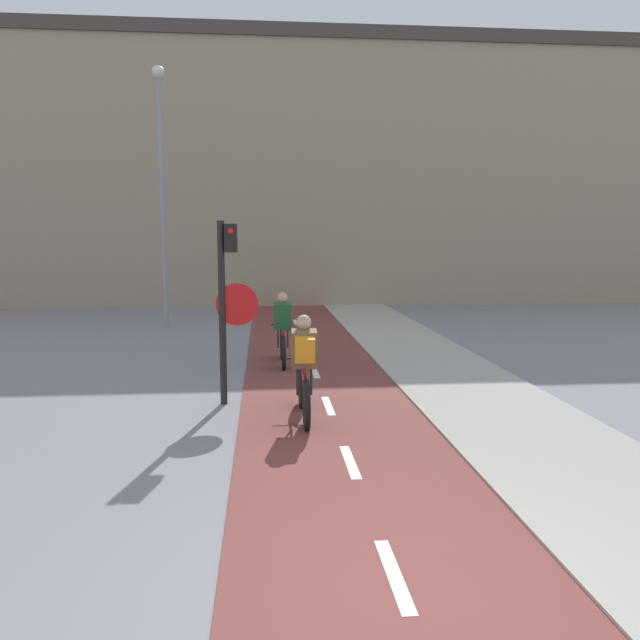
{
  "coord_description": "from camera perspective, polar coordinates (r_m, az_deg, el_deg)",
  "views": [
    {
      "loc": [
        -0.99,
        -4.01,
        2.63
      ],
      "look_at": [
        0.0,
        6.92,
        1.2
      ],
      "focal_mm": 35.0,
      "sensor_mm": 36.0,
      "label": 1
    }
  ],
  "objects": [
    {
      "name": "ground_plane",
      "position": [
        4.9,
        8.12,
        -25.15
      ],
      "size": [
        120.0,
        120.0,
        0.0
      ],
      "primitive_type": "plane",
      "color": "gray"
    },
    {
      "name": "bike_lane",
      "position": [
        4.9,
        8.09,
        -25.0
      ],
      "size": [
        2.74,
        60.0,
        0.02
      ],
      "color": "brown",
      "rests_on": "ground_plane"
    },
    {
      "name": "building_row_background",
      "position": [
        26.99,
        -3.14,
        13.12
      ],
      "size": [
        60.0,
        5.2,
        10.6
      ],
      "color": "gray",
      "rests_on": "ground_plane"
    },
    {
      "name": "traffic_light_pole",
      "position": [
        9.91,
        -8.46,
        2.62
      ],
      "size": [
        0.67,
        0.25,
        2.91
      ],
      "color": "black",
      "rests_on": "ground_plane"
    },
    {
      "name": "street_lamp_far",
      "position": [
        19.08,
        -14.3,
        12.92
      ],
      "size": [
        0.36,
        0.36,
        7.5
      ],
      "color": "gray",
      "rests_on": "ground_plane"
    },
    {
      "name": "cyclist_near",
      "position": [
        9.09,
        -1.48,
        -4.67
      ],
      "size": [
        0.46,
        1.85,
        1.54
      ],
      "color": "black",
      "rests_on": "ground_plane"
    },
    {
      "name": "cyclist_far",
      "position": [
        13.04,
        -3.43,
        -1.2
      ],
      "size": [
        0.46,
        1.8,
        1.53
      ],
      "color": "black",
      "rests_on": "ground_plane"
    }
  ]
}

